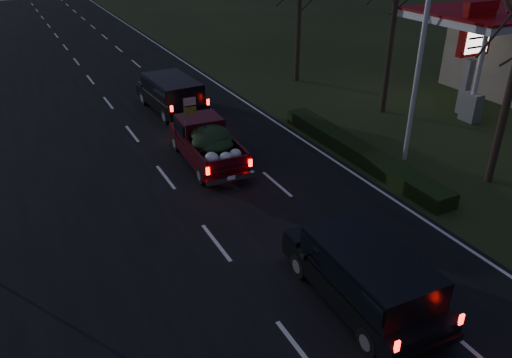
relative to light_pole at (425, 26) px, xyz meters
name	(u,v)px	position (x,y,z in m)	size (l,w,h in m)	color
ground	(216,243)	(-9.50, -2.00, -5.48)	(120.00, 120.00, 0.00)	black
road_asphalt	(216,243)	(-9.50, -2.00, -5.47)	(14.00, 120.00, 0.02)	black
hedge_row	(358,151)	(-1.70, 1.00, -5.18)	(1.00, 10.00, 0.60)	black
light_pole	(425,26)	(0.00, 0.00, 0.00)	(0.50, 0.90, 9.16)	silver
gas_price_pylon	(475,40)	(6.50, 2.99, -1.71)	(2.00, 0.41, 5.57)	gray
gas_canopy	(489,21)	(8.50, 4.00, -1.13)	(7.10, 6.10, 4.88)	silver
pickup_truck	(206,140)	(-7.49, 3.59, -4.53)	(2.11, 4.96, 2.55)	#3F0810
lead_suv	(172,91)	(-6.76, 10.07, -4.38)	(2.36, 5.16, 1.45)	black
rear_suv	(366,272)	(-7.17, -6.33, -4.42)	(2.29, 4.92, 1.40)	black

